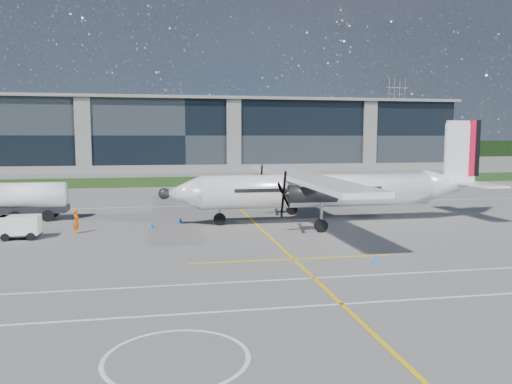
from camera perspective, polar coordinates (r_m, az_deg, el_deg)
The scene contains 15 objects.
ground at distance 73.91m, azimuth -7.04°, elevation 0.71°, with size 400.00×400.00×0.00m, color #625F5D.
grass_strip at distance 81.86m, azimuth -7.37°, elevation 1.25°, with size 400.00×18.00×0.04m, color #173C10.
terminal_building at distance 113.53m, azimuth -8.29°, elevation 6.38°, with size 120.00×20.00×15.00m, color black.
tree_line at distance 173.55m, azimuth -9.00°, elevation 4.80°, with size 400.00×6.00×6.00m, color black.
pylon_east at distance 204.17m, azimuth 15.72°, elevation 8.21°, with size 9.00×4.60×30.00m, color gray, non-canonical shape.
yellow_taxiway_centerline at distance 44.60m, azimuth -0.90°, elevation -2.83°, with size 0.20×70.00×0.01m, color yellow.
white_lane_line at distance 21.10m, azimuth 1.86°, elevation -13.16°, with size 90.00×0.15×0.01m, color white.
turboprop_aircraft at distance 41.90m, azimuth 8.35°, elevation 2.40°, with size 27.46×28.48×8.54m, color white, non-canonical shape.
fuel_tanker_truck at distance 47.34m, azimuth -26.36°, elevation -0.99°, with size 8.57×2.78×3.21m, color white, non-canonical shape.
baggage_tug at distance 38.44m, azimuth -25.32°, elevation -3.66°, with size 2.73×1.64×1.64m, color silver, non-canonical shape.
ground_crew_person at distance 38.98m, azimuth -19.85°, elevation -2.99°, with size 0.84×0.60×2.06m, color #F25907.
safety_cone_nose_stbd at distance 41.63m, azimuth -8.61°, elevation -3.21°, with size 0.36×0.36×0.50m, color blue.
safety_cone_portwing at distance 28.99m, azimuth 13.50°, elevation -7.44°, with size 0.36×0.36×0.50m, color blue.
safety_cone_fwd at distance 40.19m, azimuth -11.95°, elevation -3.61°, with size 0.36×0.36×0.50m, color blue.
safety_cone_stbdwing at distance 55.22m, azimuth 0.94°, elevation -0.83°, with size 0.36×0.36×0.50m, color blue.
Camera 1 is at (-4.24, -33.45, 7.00)m, focal length 35.00 mm.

